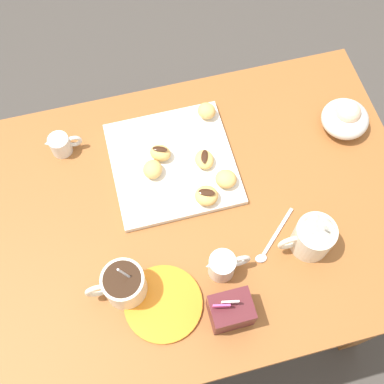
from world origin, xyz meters
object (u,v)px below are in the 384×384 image
at_px(beignet_0, 207,111).
at_px(beignet_4, 153,169).
at_px(sugar_caddy, 231,311).
at_px(beignet_5, 206,196).
at_px(chocolate_sauce_pitcher, 60,144).
at_px(beignet_3, 226,179).
at_px(pastry_plate_square, 173,163).
at_px(ice_cream_bowl, 346,118).
at_px(coffee_mug_cream_left, 312,237).
at_px(coffee_mug_cream_right, 123,284).
at_px(dining_table, 202,229).
at_px(beignet_2, 160,153).
at_px(saucer_orange_left, 163,304).
at_px(cream_pitcher_white, 223,265).
at_px(beignet_1, 204,159).

bearing_deg(beignet_0, beignet_4, 37.41).
bearing_deg(sugar_caddy, beignet_4, -76.90).
bearing_deg(beignet_5, chocolate_sauce_pitcher, -36.02).
bearing_deg(chocolate_sauce_pitcher, beignet_4, 148.05).
distance_m(chocolate_sauce_pitcher, beignet_3, 0.43).
relative_size(chocolate_sauce_pitcher, beignet_0, 1.90).
height_order(pastry_plate_square, beignet_5, beignet_5).
bearing_deg(beignet_0, ice_cream_bowl, 161.84).
bearing_deg(coffee_mug_cream_left, ice_cream_bowl, -124.89).
relative_size(coffee_mug_cream_right, beignet_0, 2.90).
bearing_deg(dining_table, beignet_2, -66.66).
relative_size(saucer_orange_left, beignet_2, 3.28).
relative_size(dining_table, cream_pitcher_white, 10.03).
bearing_deg(beignet_0, beignet_3, 88.29).
distance_m(pastry_plate_square, beignet_4, 0.06).
height_order(sugar_caddy, saucer_orange_left, sugar_caddy).
height_order(cream_pitcher_white, sugar_caddy, sugar_caddy).
height_order(dining_table, beignet_5, beignet_5).
distance_m(coffee_mug_cream_left, beignet_2, 0.42).
bearing_deg(beignet_1, beignet_3, 118.38).
distance_m(pastry_plate_square, beignet_2, 0.04).
bearing_deg(coffee_mug_cream_left, pastry_plate_square, -48.03).
height_order(pastry_plate_square, ice_cream_bowl, ice_cream_bowl).
xyz_separation_m(coffee_mug_cream_right, sugar_caddy, (-0.21, 0.11, -0.01)).
xyz_separation_m(cream_pitcher_white, beignet_1, (-0.03, -0.28, -0.01)).
relative_size(dining_table, saucer_orange_left, 5.99).
bearing_deg(saucer_orange_left, pastry_plate_square, -106.90).
height_order(coffee_mug_cream_left, ice_cream_bowl, coffee_mug_cream_left).
height_order(dining_table, coffee_mug_cream_left, coffee_mug_cream_left).
xyz_separation_m(pastry_plate_square, coffee_mug_cream_right, (0.18, 0.29, 0.04)).
bearing_deg(beignet_2, cream_pitcher_white, 102.72).
height_order(sugar_caddy, beignet_4, sugar_caddy).
height_order(coffee_mug_cream_right, beignet_5, coffee_mug_cream_right).
xyz_separation_m(pastry_plate_square, saucer_orange_left, (0.10, 0.34, -0.00)).
height_order(cream_pitcher_white, beignet_0, cream_pitcher_white).
height_order(coffee_mug_cream_right, chocolate_sauce_pitcher, coffee_mug_cream_right).
height_order(cream_pitcher_white, beignet_4, cream_pitcher_white).
relative_size(pastry_plate_square, beignet_0, 6.27).
bearing_deg(cream_pitcher_white, chocolate_sauce_pitcher, -52.76).
xyz_separation_m(dining_table, chocolate_sauce_pitcher, (0.31, -0.25, 0.17)).
bearing_deg(pastry_plate_square, sugar_caddy, 94.82).
bearing_deg(coffee_mug_cream_right, beignet_1, -133.70).
height_order(dining_table, cream_pitcher_white, cream_pitcher_white).
bearing_deg(sugar_caddy, pastry_plate_square, -85.18).
xyz_separation_m(chocolate_sauce_pitcher, beignet_1, (-0.34, 0.13, -0.00)).
distance_m(saucer_orange_left, beignet_0, 0.50).
xyz_separation_m(beignet_3, beignet_5, (0.06, 0.03, -0.00)).
bearing_deg(beignet_5, beignet_2, -60.36).
bearing_deg(chocolate_sauce_pitcher, pastry_plate_square, 157.04).
relative_size(dining_table, beignet_5, 18.75).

